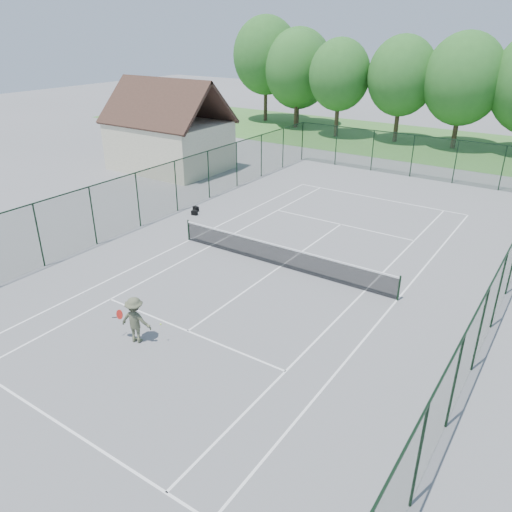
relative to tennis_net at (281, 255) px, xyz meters
The scene contains 10 objects.
ground 0.58m from the tennis_net, ahead, with size 140.00×140.00×0.00m, color gray.
grass_far 30.01m from the tennis_net, 90.00° to the left, with size 80.00×16.00×0.01m, color #467F34.
court_lines 0.57m from the tennis_net, ahead, with size 11.05×23.85×0.01m.
tennis_net is the anchor object (origin of this frame).
fence_enclosure 0.98m from the tennis_net, ahead, with size 18.05×36.05×3.02m.
utility_building 19.04m from the tennis_net, 147.99° to the left, with size 8.60×6.27×6.63m.
tree_line_far 30.48m from the tennis_net, 90.00° to the left, with size 39.40×6.40×9.70m.
sports_bag_a 8.82m from the tennis_net, 156.18° to the left, with size 0.37×0.22×0.29m, color black.
sports_bag_b 8.29m from the tennis_net, 158.60° to the left, with size 0.35×0.21×0.27m, color black.
tennis_player 7.91m from the tennis_net, 97.64° to the right, with size 1.68×0.92×1.71m.
Camera 1 is at (10.53, -17.59, 10.04)m, focal length 35.00 mm.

